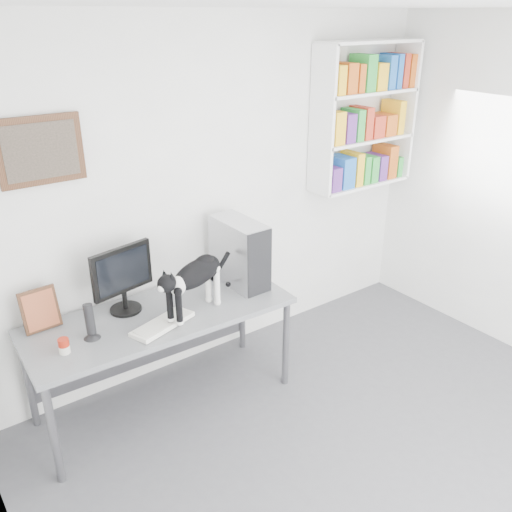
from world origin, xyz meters
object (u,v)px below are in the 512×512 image
at_px(bookshelf, 365,116).
at_px(monitor, 123,279).
at_px(keyboard, 163,324).
at_px(pc_tower, 239,252).
at_px(cat, 195,287).
at_px(leaning_print, 40,309).
at_px(speaker, 90,321).
at_px(desk, 164,359).
at_px(soup_can, 64,346).

bearing_deg(bookshelf, monitor, -177.76).
relative_size(keyboard, pc_tower, 0.88).
relative_size(pc_tower, cat, 0.76).
height_order(bookshelf, leaning_print, bookshelf).
bearing_deg(keyboard, cat, -15.24).
xyz_separation_m(monitor, keyboard, (0.11, -0.34, -0.23)).
bearing_deg(speaker, monitor, 42.12).
height_order(desk, soup_can, soup_can).
relative_size(monitor, soup_can, 4.96).
bearing_deg(monitor, desk, -56.78).
bearing_deg(monitor, cat, -52.91).
bearing_deg(cat, soup_can, 154.81).
distance_m(desk, monitor, 0.67).
height_order(keyboard, soup_can, soup_can).
height_order(keyboard, cat, cat).
distance_m(bookshelf, speaker, 2.86).
relative_size(keyboard, soup_can, 4.51).
height_order(leaning_print, cat, cat).
relative_size(keyboard, speaker, 1.78).
bearing_deg(monitor, speaker, -159.18).
bearing_deg(keyboard, soup_can, 156.21).
xyz_separation_m(desk, leaning_print, (-0.71, 0.28, 0.53)).
distance_m(speaker, leaning_print, 0.37).
bearing_deg(pc_tower, keyboard, -164.32).
height_order(bookshelf, cat, bookshelf).
distance_m(bookshelf, pc_tower, 1.70).
relative_size(desk, leaning_print, 6.27).
relative_size(keyboard, cat, 0.67).
height_order(monitor, keyboard, monitor).
bearing_deg(desk, cat, -35.71).
height_order(monitor, cat, monitor).
relative_size(keyboard, leaning_print, 1.51).
xyz_separation_m(keyboard, pc_tower, (0.78, 0.23, 0.23)).
bearing_deg(cat, leaning_print, 133.81).
bearing_deg(speaker, keyboard, -7.96).
height_order(bookshelf, soup_can, bookshelf).
bearing_deg(bookshelf, speaker, -173.72).
bearing_deg(leaning_print, soup_can, -89.84).
bearing_deg(leaning_print, bookshelf, -3.46).
bearing_deg(keyboard, desk, 51.52).
height_order(desk, pc_tower, pc_tower).
bearing_deg(soup_can, pc_tower, 6.17).
height_order(speaker, soup_can, speaker).
distance_m(desk, speaker, 0.71).
distance_m(desk, keyboard, 0.44).
height_order(speaker, leaning_print, leaning_print).
relative_size(monitor, pc_tower, 0.97).
relative_size(pc_tower, leaning_print, 1.71).
xyz_separation_m(monitor, speaker, (-0.32, -0.20, -0.12)).
height_order(monitor, soup_can, monitor).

